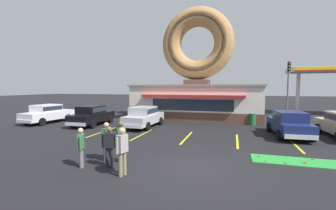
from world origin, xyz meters
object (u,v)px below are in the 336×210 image
(pedestrian_hooded_kid, at_px, (107,139))
(pedestrian_leather_jacket_man, at_px, (121,139))
(car_black, at_px, (92,115))
(golf_ball, at_px, (284,159))
(car_white, at_px, (47,113))
(trash_bin, at_px, (252,119))
(car_navy, at_px, (289,123))
(pedestrian_beanie_man, at_px, (109,145))
(pedestrian_blue_sweater_man, at_px, (81,146))
(traffic_light_pole, at_px, (288,81))
(car_silver, at_px, (144,116))
(pedestrian_clipboard_woman, at_px, (122,149))

(pedestrian_hooded_kid, height_order, pedestrian_leather_jacket_man, pedestrian_leather_jacket_man)
(car_black, distance_m, pedestrian_leather_jacket_man, 10.07)
(golf_ball, relative_size, pedestrian_hooded_kid, 0.03)
(car_white, relative_size, trash_bin, 4.79)
(car_white, xyz_separation_m, car_navy, (19.04, -0.12, 0.00))
(car_white, height_order, pedestrian_hooded_kid, pedestrian_hooded_kid)
(golf_ball, distance_m, car_navy, 5.51)
(pedestrian_hooded_kid, height_order, pedestrian_beanie_man, pedestrian_hooded_kid)
(pedestrian_blue_sweater_man, height_order, trash_bin, pedestrian_blue_sweater_man)
(car_white, relative_size, traffic_light_pole, 0.81)
(car_silver, height_order, trash_bin, car_silver)
(traffic_light_pole, bearing_deg, pedestrian_clipboard_woman, -115.65)
(golf_ball, distance_m, pedestrian_hooded_kid, 7.60)
(car_black, bearing_deg, car_white, -179.41)
(pedestrian_beanie_man, bearing_deg, car_white, 143.33)
(pedestrian_leather_jacket_man, bearing_deg, pedestrian_clipboard_woman, -60.91)
(car_white, xyz_separation_m, pedestrian_beanie_man, (11.05, -8.22, 0.01))
(car_white, bearing_deg, golf_ball, -16.96)
(pedestrian_beanie_man, bearing_deg, golf_ball, 22.77)
(car_white, distance_m, trash_bin, 17.56)
(car_black, xyz_separation_m, pedestrian_clipboard_woman, (7.42, -8.87, 0.08))
(car_black, bearing_deg, pedestrian_clipboard_woman, -50.08)
(pedestrian_leather_jacket_man, relative_size, pedestrian_beanie_man, 1.07)
(pedestrian_blue_sweater_man, height_order, traffic_light_pole, traffic_light_pole)
(car_silver, distance_m, trash_bin, 8.90)
(car_black, relative_size, car_navy, 0.99)
(golf_ball, height_order, car_white, car_white)
(pedestrian_blue_sweater_man, relative_size, pedestrian_leather_jacket_man, 0.90)
(trash_bin, bearing_deg, pedestrian_clipboard_woman, -112.55)
(pedestrian_leather_jacket_man, bearing_deg, car_navy, 43.13)
(car_white, xyz_separation_m, pedestrian_blue_sweater_man, (9.96, -8.50, -0.03))
(golf_ball, distance_m, car_silver, 10.57)
(pedestrian_blue_sweater_man, bearing_deg, trash_bin, 59.66)
(car_silver, xyz_separation_m, pedestrian_blue_sweater_man, (1.03, -8.86, -0.03))
(car_navy, bearing_deg, pedestrian_beanie_man, -134.61)
(car_black, bearing_deg, pedestrian_blue_sweater_man, -57.35)
(car_navy, bearing_deg, pedestrian_hooded_kid, -139.06)
(pedestrian_hooded_kid, relative_size, trash_bin, 1.68)
(golf_ball, distance_m, pedestrian_beanie_man, 7.31)
(car_silver, height_order, traffic_light_pole, traffic_light_pole)
(pedestrian_clipboard_woman, distance_m, traffic_light_pole, 21.30)
(golf_ball, relative_size, car_white, 0.01)
(car_silver, bearing_deg, golf_ball, -33.26)
(golf_ball, xyz_separation_m, car_silver, (-8.81, 5.78, 0.82))
(car_white, bearing_deg, pedestrian_hooded_kid, -35.65)
(car_white, relative_size, pedestrian_clipboard_woman, 2.72)
(car_silver, height_order, pedestrian_hooded_kid, pedestrian_hooded_kid)
(traffic_light_pole, bearing_deg, car_white, -154.12)
(car_silver, height_order, pedestrian_beanie_man, pedestrian_beanie_man)
(pedestrian_clipboard_woman, bearing_deg, pedestrian_hooded_kid, 137.48)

